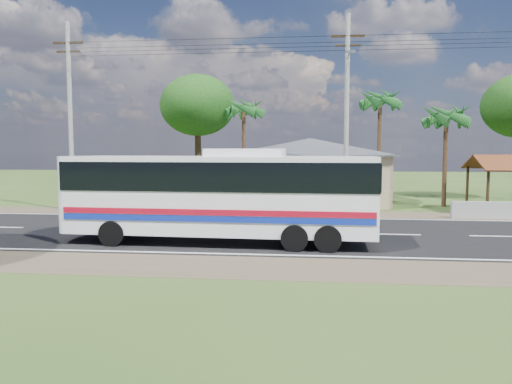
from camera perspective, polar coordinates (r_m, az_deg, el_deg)
ground at (r=21.98m, az=3.45°, el=-4.69°), size 120.00×120.00×0.00m
road at (r=21.98m, az=3.45°, el=-4.66°), size 120.00×16.00×0.03m
house at (r=34.66m, az=6.17°, el=3.23°), size 12.40×10.00×5.00m
utility_poles at (r=28.25m, az=9.64°, el=9.14°), size 32.80×2.22×11.00m
palm_near at (r=33.79m, az=20.93°, el=8.09°), size 2.80×2.80×6.70m
palm_mid at (r=37.64m, az=13.99°, el=10.13°), size 2.80×2.80×8.20m
palm_far at (r=38.10m, az=-1.42°, el=9.49°), size 2.80×2.80×7.70m
tree_behind_house at (r=40.80m, az=-6.70°, el=9.77°), size 6.00×6.00×9.61m
coach_bus at (r=19.29m, az=-4.09°, el=0.27°), size 11.97×2.92×3.69m
motorcycle at (r=30.98m, az=26.68°, el=-1.57°), size 1.76×1.08×0.87m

